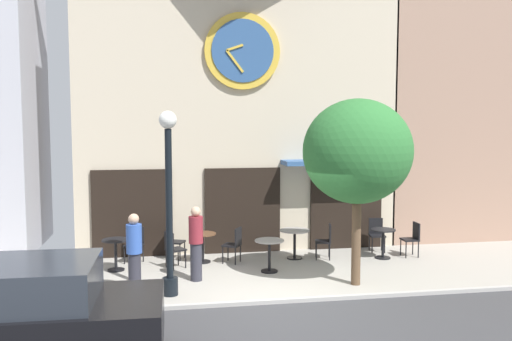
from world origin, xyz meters
TOP-DOWN VIEW (x-y plane):
  - ground_plane at (0.00, -1.32)m, footprint 24.16×11.32m
  - clock_building at (-0.30, 5.76)m, footprint 8.78×4.30m
  - street_lamp at (-2.31, 0.89)m, footprint 0.36×0.36m
  - street_tree at (1.69, 0.94)m, footprint 2.37×2.13m
  - cafe_table_rightmost at (-3.56, 2.98)m, footprint 0.64×0.64m
  - cafe_table_near_door at (-1.46, 3.38)m, footprint 0.68×0.68m
  - cafe_table_leftmost at (0.03, 2.24)m, footprint 0.69×0.69m
  - cafe_table_center at (0.92, 3.36)m, footprint 0.78×0.78m
  - cafe_table_center_left at (3.19, 2.99)m, footprint 0.63×0.63m
  - cafe_chair_under_awning at (-2.19, 3.85)m, footprint 0.52×0.52m
  - cafe_chair_mid_row at (-0.67, 3.18)m, footprint 0.55×0.55m
  - cafe_chair_left_end at (4.04, 3.06)m, footprint 0.41×0.41m
  - cafe_chair_near_lamp at (3.32, 3.77)m, footprint 0.46×0.46m
  - cafe_chair_by_entrance at (1.71, 3.20)m, footprint 0.49×0.49m
  - cafe_chair_curbside at (-3.13, 3.70)m, footprint 0.54×0.54m
  - cafe_chair_facing_wall at (-2.21, 2.94)m, footprint 0.55×0.55m
  - pedestrian_blue at (-3.03, 1.11)m, footprint 0.33×0.33m
  - pedestrian_maroon at (-1.72, 1.83)m, footprint 0.44×0.44m
  - parked_car_black at (-4.60, -2.11)m, footprint 4.34×2.09m

SIDE VIEW (x-z plane):
  - ground_plane at x=0.00m, z-range -0.09..0.04m
  - cafe_table_rightmost at x=-3.56m, z-range 0.13..0.88m
  - cafe_table_center_left at x=3.19m, z-range 0.13..0.89m
  - cafe_table_near_door at x=-1.46m, z-range 0.14..0.89m
  - cafe_chair_under_awning at x=-2.19m, z-range 0.08..0.98m
  - cafe_chair_mid_row at x=-0.67m, z-range 0.08..0.98m
  - cafe_chair_left_end at x=4.04m, z-range 0.08..0.98m
  - cafe_chair_near_lamp at x=3.32m, z-range 0.08..0.98m
  - cafe_chair_by_entrance at x=1.71m, z-range 0.08..0.98m
  - cafe_chair_curbside at x=-3.13m, z-range 0.08..0.98m
  - cafe_chair_facing_wall at x=-2.21m, z-range 0.08..0.98m
  - cafe_table_leftmost at x=0.03m, z-range 0.15..0.92m
  - cafe_table_center at x=0.92m, z-range 0.18..0.93m
  - parked_car_black at x=-4.60m, z-range -0.01..1.54m
  - pedestrian_blue at x=-3.03m, z-range 0.03..1.70m
  - pedestrian_maroon at x=-1.72m, z-range 0.03..1.70m
  - street_lamp at x=-2.31m, z-range 0.03..3.79m
  - street_tree at x=1.69m, z-range 0.88..4.92m
  - clock_building at x=-0.30m, z-range 0.20..10.35m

